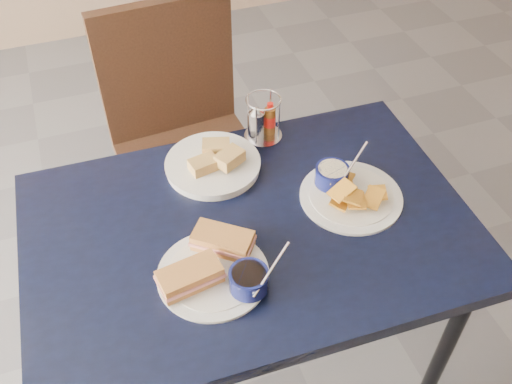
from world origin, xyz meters
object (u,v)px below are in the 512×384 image
object	(u,v)px
chair_far	(183,128)
plantain_plate	(345,189)
condiment_caddy	(262,121)
bread_basket	(214,164)
sandwich_plate	(217,267)
dining_table	(250,244)

from	to	relation	value
chair_far	plantain_plate	xyz separation A→B (m)	(0.29, -0.64, 0.20)
condiment_caddy	bread_basket	bearing A→B (deg)	-153.33
chair_far	sandwich_plate	xyz separation A→B (m)	(-0.10, -0.78, 0.21)
chair_far	dining_table	bearing A→B (deg)	-88.47
chair_far	sandwich_plate	bearing A→B (deg)	-97.51
sandwich_plate	plantain_plate	xyz separation A→B (m)	(0.39, 0.14, -0.01)
sandwich_plate	plantain_plate	world-z (taller)	same
sandwich_plate	plantain_plate	bearing A→B (deg)	19.49
dining_table	bread_basket	world-z (taller)	bread_basket
sandwich_plate	condiment_caddy	distance (m)	0.51
chair_far	bread_basket	xyz separation A→B (m)	(-0.01, -0.43, 0.20)
plantain_plate	condiment_caddy	world-z (taller)	condiment_caddy
chair_far	plantain_plate	world-z (taller)	chair_far
condiment_caddy	sandwich_plate	bearing A→B (deg)	-121.60
plantain_plate	bread_basket	size ratio (longest dim) A/B	1.04
sandwich_plate	dining_table	bearing A→B (deg)	44.05
condiment_caddy	chair_far	bearing A→B (deg)	115.38
sandwich_plate	chair_far	bearing A→B (deg)	82.49
chair_far	condiment_caddy	distance (m)	0.45
bread_basket	condiment_caddy	xyz separation A→B (m)	(0.17, 0.09, 0.04)
dining_table	plantain_plate	bearing A→B (deg)	4.56
dining_table	sandwich_plate	bearing A→B (deg)	-135.95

